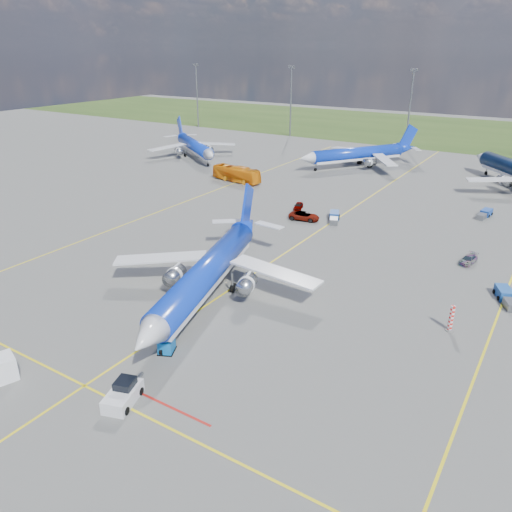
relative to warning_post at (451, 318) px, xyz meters
The scene contains 17 objects.
ground 27.24m from the warning_post, 162.90° to the right, with size 400.00×400.00×0.00m, color #51514F.
grass_strip 144.37m from the warning_post, 100.38° to the left, with size 400.00×80.00×0.01m, color #2D4719.
taxiway_lines 32.52m from the warning_post, 142.66° to the left, with size 60.25×160.00×0.02m.
floodlight_masts 103.84m from the warning_post, 98.91° to the left, with size 202.20×0.50×22.70m.
warning_post is the anchor object (origin of this frame).
bg_jet_nw 98.98m from the warning_post, 145.08° to the left, with size 26.84×35.22×9.22m, color #0D31BE, non-canonical shape.
bg_jet_nnw 80.08m from the warning_post, 119.06° to the left, with size 27.73×36.39×9.53m, color #0D31BE, non-canonical shape.
main_airliner 28.21m from the warning_post, 163.28° to the right, with size 29.23×38.36×10.05m, color #0D31BE, non-canonical shape.
pushback_tug 34.87m from the warning_post, 127.71° to the right, with size 3.28×5.77×1.93m.
uld_container 30.59m from the warning_post, 139.90° to the right, with size 1.40×1.75×1.40m, color #0C60AF.
apron_bus 69.82m from the warning_post, 143.98° to the left, with size 2.91×12.43×3.46m, color orange.
service_car_a 45.78m from the warning_post, 139.07° to the left, with size 1.49×3.69×1.26m, color #999999.
service_car_b 39.47m from the warning_post, 141.02° to the left, with size 2.50×5.43×1.51m, color #999999.
service_car_c 20.44m from the warning_post, 95.66° to the left, with size 1.62×3.99×1.16m, color #999999.
baggage_tug_w 11.47m from the warning_post, 68.27° to the left, with size 3.62×5.70×1.25m.
baggage_tug_c 38.01m from the warning_post, 133.43° to the left, with size 3.48×5.75×1.26m.
baggage_tug_e 44.25m from the warning_post, 94.92° to the left, with size 2.06×5.31×1.16m.
Camera 1 is at (33.35, -43.19, 28.79)m, focal length 35.00 mm.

